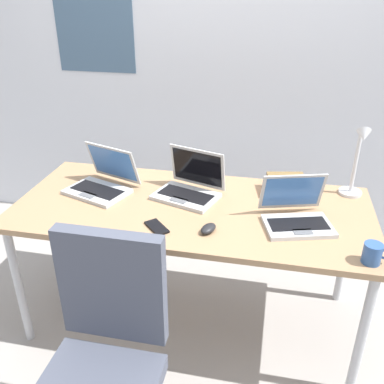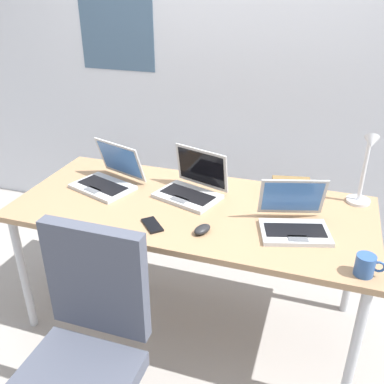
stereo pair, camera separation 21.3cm
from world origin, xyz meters
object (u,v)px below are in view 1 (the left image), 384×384
object	(u,v)px
laptop_center	(296,215)
laptop_mid_desk	(102,182)
computer_mouse	(208,229)
office_chair	(103,383)
book_stack	(286,185)
coffee_mug	(373,253)
cell_phone	(157,227)
laptop_far_corner	(189,187)
desk_lamp	(357,162)

from	to	relation	value
laptop_center	laptop_mid_desk	size ratio (longest dim) A/B	0.93
laptop_center	computer_mouse	bearing A→B (deg)	-157.85
computer_mouse	office_chair	world-z (taller)	office_chair
book_stack	laptop_center	bearing A→B (deg)	-81.05
laptop_center	office_chair	xyz separation A→B (m)	(-0.68, -0.77, -0.39)
book_stack	computer_mouse	bearing A→B (deg)	-125.64
book_stack	coffee_mug	xyz separation A→B (m)	(0.35, -0.57, 0.00)
cell_phone	coffee_mug	bearing A→B (deg)	-48.32
laptop_center	office_chair	size ratio (longest dim) A/B	0.38
laptop_mid_desk	book_stack	size ratio (longest dim) A/B	1.65
cell_phone	office_chair	xyz separation A→B (m)	(-0.06, -0.59, -0.35)
laptop_far_corner	computer_mouse	bearing A→B (deg)	-64.41
book_stack	office_chair	bearing A→B (deg)	-120.34
laptop_far_corner	coffee_mug	size ratio (longest dim) A/B	3.38
desk_lamp	coffee_mug	distance (m)	0.61
laptop_center	book_stack	xyz separation A→B (m)	(-0.05, 0.32, -0.00)
laptop_mid_desk	laptop_center	bearing A→B (deg)	-7.77
desk_lamp	laptop_center	bearing A→B (deg)	-130.26
desk_lamp	computer_mouse	bearing A→B (deg)	-143.65
cell_phone	office_chair	world-z (taller)	office_chair
laptop_center	book_stack	size ratio (longest dim) A/B	1.53
desk_lamp	office_chair	bearing A→B (deg)	-131.24
cell_phone	book_stack	world-z (taller)	book_stack
laptop_center	laptop_mid_desk	xyz separation A→B (m)	(-1.02, 0.14, 0.00)
book_stack	coffee_mug	world-z (taller)	same
computer_mouse	coffee_mug	bearing A→B (deg)	14.21
desk_lamp	laptop_mid_desk	distance (m)	1.34
computer_mouse	laptop_mid_desk	bearing A→B (deg)	176.79
laptop_far_corner	laptop_center	size ratio (longest dim) A/B	1.03
desk_lamp	laptop_far_corner	size ratio (longest dim) A/B	1.05
office_chair	laptop_center	bearing A→B (deg)	48.34
laptop_center	laptop_mid_desk	world-z (taller)	laptop_mid_desk
desk_lamp	book_stack	xyz separation A→B (m)	(-0.34, -0.02, -0.15)
laptop_mid_desk	computer_mouse	bearing A→B (deg)	-25.14
laptop_mid_desk	cell_phone	xyz separation A→B (m)	(0.40, -0.32, -0.04)
computer_mouse	desk_lamp	bearing A→B (deg)	58.28
laptop_center	coffee_mug	bearing A→B (deg)	-39.95
computer_mouse	book_stack	distance (m)	0.58
laptop_center	cell_phone	distance (m)	0.65
office_chair	coffee_mug	bearing A→B (deg)	27.69
cell_phone	desk_lamp	bearing A→B (deg)	-14.27
desk_lamp	laptop_far_corner	distance (m)	0.87
laptop_center	book_stack	world-z (taller)	laptop_center
laptop_far_corner	laptop_mid_desk	xyz separation A→B (m)	(-0.47, -0.04, -0.00)
computer_mouse	cell_phone	size ratio (longest dim) A/B	0.71
laptop_center	coffee_mug	size ratio (longest dim) A/B	3.28
cell_phone	office_chair	bearing A→B (deg)	-139.09
coffee_mug	computer_mouse	bearing A→B (deg)	172.28
laptop_far_corner	laptop_mid_desk	distance (m)	0.48
laptop_far_corner	office_chair	xyz separation A→B (m)	(-0.13, -0.95, -0.39)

